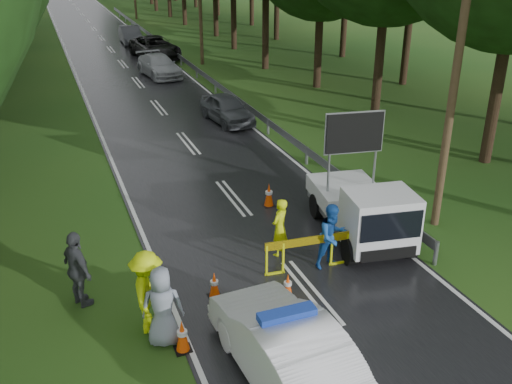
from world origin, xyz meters
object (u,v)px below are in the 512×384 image
queue_car_first (227,109)px  queue_car_second (159,66)px  work_truck (364,210)px  queue_car_fourth (130,35)px  barrier (308,245)px  officer (280,227)px  civilian (332,236)px  police_sedan (286,350)px  queue_car_third (155,47)px

queue_car_first → queue_car_second: 10.98m
work_truck → queue_car_fourth: work_truck is taller
barrier → officer: 1.07m
barrier → queue_car_second: size_ratio=0.51×
officer → civilian: civilian is taller
officer → queue_car_second: 23.40m
queue_car_second → officer: bearing=-101.0°
queue_car_fourth → work_truck: bearing=-87.3°
queue_car_first → queue_car_fourth: size_ratio=0.89×
civilian → queue_car_second: 24.39m
civilian → officer: bearing=125.3°
barrier → officer: officer is taller
officer → queue_car_fourth: officer is taller
queue_car_first → queue_car_second: queue_car_second is taller
officer → civilian: (1.05, -1.05, 0.06)m
civilian → queue_car_second: (0.56, 24.39, -0.23)m
work_truck → barrier: 2.43m
barrier → officer: bearing=114.9°
barrier → civilian: size_ratio=1.31×
police_sedan → queue_car_first: size_ratio=1.22×
officer → barrier: bearing=74.6°
barrier → civilian: bearing=0.2°
civilian → work_truck: bearing=23.3°
barrier → civilian: (0.68, -0.05, 0.16)m
officer → queue_car_second: (1.62, 23.34, -0.17)m
barrier → queue_car_third: 30.42m
work_truck → queue_car_second: work_truck is taller
queue_car_third → queue_car_fourth: queue_car_third is taller
queue_car_first → queue_car_second: bearing=88.5°
work_truck → barrier: size_ratio=1.96×
queue_car_first → queue_car_second: size_ratio=0.83×
civilian → queue_car_fourth: 37.36m
queue_car_second → queue_car_third: bearing=73.7°
work_truck → queue_car_third: 29.37m
police_sedan → civilian: 4.57m
police_sedan → work_truck: size_ratio=1.02×
work_truck → queue_car_third: (-0.00, 29.37, -0.17)m
barrier → queue_car_second: 24.37m
police_sedan → officer: officer is taller
civilian → queue_car_second: civilian is taller
officer → queue_car_third: officer is taller
police_sedan → barrier: police_sedan is taller
police_sedan → queue_car_fourth: size_ratio=1.09×
officer → police_sedan: bearing=32.4°
barrier → queue_car_first: queue_car_first is taller
officer → civilian: 1.49m
civilian → queue_car_second: bearing=78.8°
police_sedan → work_truck: bearing=-138.0°
queue_car_second → queue_car_fourth: queue_car_fourth is taller
queue_car_first → queue_car_third: size_ratio=0.69×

